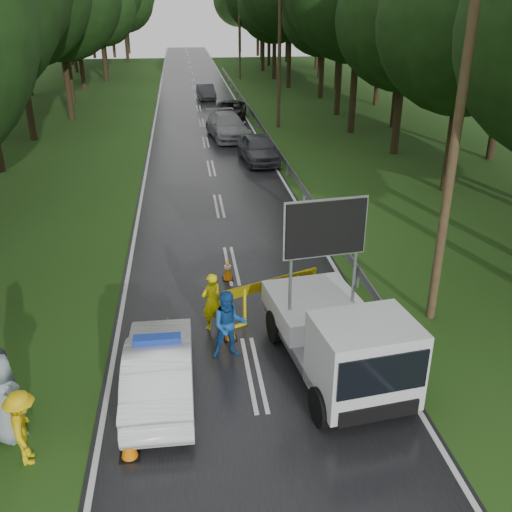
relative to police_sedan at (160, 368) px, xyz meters
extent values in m
plane|color=#1F4112|center=(2.14, 0.49, -0.68)|extent=(160.00, 160.00, 0.00)
cube|color=black|center=(2.14, 30.49, -0.67)|extent=(7.00, 140.00, 0.02)
cylinder|color=gray|center=(5.84, 0.49, -0.33)|extent=(0.12, 0.12, 0.70)
cube|color=gray|center=(5.84, 30.49, -0.13)|extent=(0.05, 60.00, 0.30)
cylinder|color=#432D1F|center=(7.34, 2.49, 4.32)|extent=(0.24, 0.24, 10.00)
cylinder|color=#432D1F|center=(7.34, 28.49, 4.32)|extent=(0.24, 0.24, 10.00)
cylinder|color=#432D1F|center=(7.34, 54.49, 4.32)|extent=(0.24, 0.24, 10.00)
imported|color=white|center=(0.00, 0.00, 0.00)|extent=(1.44, 4.12, 1.35)
cube|color=#1938A5|center=(0.00, 0.00, 0.74)|extent=(1.02, 0.28, 0.14)
cube|color=gray|center=(4.00, 0.74, -0.12)|extent=(2.59, 4.52, 0.26)
cube|color=silver|center=(3.87, 1.75, 0.29)|extent=(2.45, 2.71, 0.56)
cube|color=silver|center=(4.25, -1.08, 0.59)|extent=(2.24, 1.89, 1.73)
cube|color=black|center=(4.36, -1.91, 0.80)|extent=(1.88, 0.29, 0.87)
cube|color=black|center=(3.92, 1.35, 2.58)|extent=(1.94, 0.38, 1.33)
cylinder|color=black|center=(3.31, -1.41, -0.25)|extent=(0.40, 0.89, 0.86)
cylinder|color=black|center=(5.24, -1.15, -0.25)|extent=(0.40, 0.89, 0.86)
cylinder|color=black|center=(2.88, 1.82, -0.25)|extent=(0.40, 0.89, 0.86)
cylinder|color=black|center=(4.80, 2.08, -0.25)|extent=(0.40, 0.89, 0.86)
cube|color=yellow|center=(1.65, 2.46, -0.12)|extent=(0.09, 0.09, 1.12)
cube|color=yellow|center=(2.17, 2.67, -0.12)|extent=(0.09, 0.09, 1.12)
cube|color=yellow|center=(3.72, 3.31, -0.12)|extent=(0.09, 0.09, 1.12)
cube|color=yellow|center=(4.24, 3.53, -0.12)|extent=(0.09, 0.09, 1.12)
cube|color=#F2CC00|center=(2.94, 2.99, 0.38)|extent=(2.71, 1.16, 0.28)
imported|color=yellow|center=(1.30, 2.66, 0.13)|extent=(0.70, 0.63, 1.62)
imported|color=#174A98|center=(1.64, 1.30, 0.20)|extent=(0.90, 0.72, 1.77)
imported|color=#E1B80C|center=(-2.46, -1.71, 0.11)|extent=(0.83, 1.13, 1.57)
imported|color=#44464C|center=(-3.02, -0.66, 0.25)|extent=(1.07, 1.11, 1.86)
imported|color=gray|center=(-2.96, -1.01, 0.28)|extent=(1.09, 1.11, 1.92)
imported|color=#47494F|center=(4.74, 19.48, 0.05)|extent=(2.09, 4.42, 1.46)
imported|color=#9C9DA3|center=(3.59, 25.48, 0.08)|extent=(2.82, 5.51, 1.53)
imported|color=black|center=(4.32, 31.54, -0.02)|extent=(2.78, 4.98, 1.32)
imported|color=#3D3F45|center=(2.98, 41.15, -0.05)|extent=(1.66, 3.95, 1.27)
cube|color=black|center=(-0.56, -1.88, -0.66)|extent=(0.39, 0.39, 0.03)
cone|color=orange|center=(-0.56, -1.88, -0.26)|extent=(0.32, 0.32, 0.80)
cube|color=black|center=(1.72, 2.04, -0.67)|extent=(0.35, 0.35, 0.03)
cone|color=orange|center=(1.72, 2.04, -0.30)|extent=(0.29, 0.29, 0.72)
cube|color=black|center=(1.94, 5.49, -0.67)|extent=(0.35, 0.35, 0.03)
cone|color=orange|center=(1.94, 5.49, -0.30)|extent=(0.29, 0.29, 0.72)
cube|color=black|center=(0.14, 2.27, -0.67)|extent=(0.31, 0.31, 0.03)
cone|color=orange|center=(0.14, 2.27, -0.35)|extent=(0.25, 0.25, 0.64)
cube|color=black|center=(4.54, 1.99, -0.67)|extent=(0.32, 0.32, 0.03)
cone|color=orange|center=(4.54, 1.99, -0.33)|extent=(0.26, 0.26, 0.66)
camera|label=1|loc=(0.78, -10.55, 7.40)|focal=40.00mm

